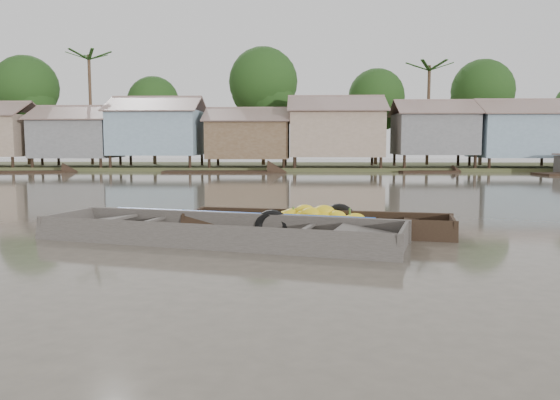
{
  "coord_description": "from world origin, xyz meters",
  "views": [
    {
      "loc": [
        0.06,
        -10.35,
        1.98
      ],
      "look_at": [
        -0.39,
        0.9,
        0.8
      ],
      "focal_mm": 35.0,
      "sensor_mm": 36.0,
      "label": 1
    }
  ],
  "objects": [
    {
      "name": "banana_boat",
      "position": [
        0.3,
        1.71,
        0.18
      ],
      "size": [
        6.1,
        2.48,
        0.84
      ],
      "rotation": [
        0.0,
        0.0,
        -0.18
      ],
      "color": "black",
      "rests_on": "ground"
    },
    {
      "name": "riverbank",
      "position": [
        3.03,
        31.86,
        3.07
      ],
      "size": [
        120.0,
        12.47,
        10.22
      ],
      "color": "#384723",
      "rests_on": "ground"
    },
    {
      "name": "viewer_boat",
      "position": [
        -1.58,
        0.51,
        0.06
      ],
      "size": [
        7.7,
        3.83,
        0.6
      ],
      "rotation": [
        0.0,
        0.0,
        -0.27
      ],
      "color": "#3C3733",
      "rests_on": "ground"
    },
    {
      "name": "ground",
      "position": [
        0.0,
        0.0,
        0.0
      ],
      "size": [
        120.0,
        120.0,
        0.0
      ],
      "primitive_type": "plane",
      "color": "#4D473B",
      "rests_on": "ground"
    },
    {
      "name": "distant_boats",
      "position": [
        12.52,
        24.21,
        0.2
      ],
      "size": [
        45.98,
        15.46,
        1.38
      ],
      "color": "black",
      "rests_on": "ground"
    }
  ]
}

